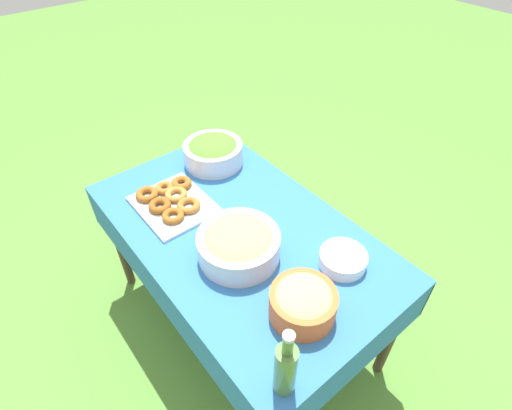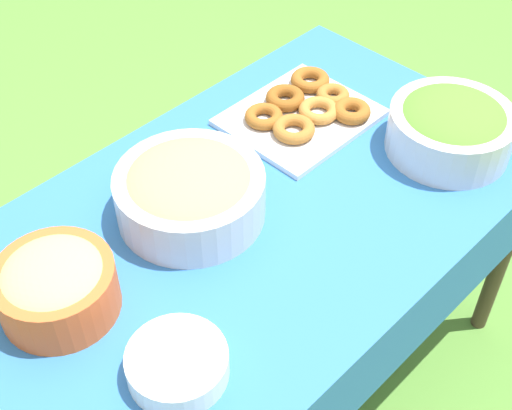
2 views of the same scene
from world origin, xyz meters
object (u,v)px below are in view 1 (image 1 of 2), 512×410
(pasta_bowl, at_px, (303,302))
(plate_stack, at_px, (343,259))
(donut_platter, at_px, (172,201))
(olive_oil_bottle, at_px, (285,368))
(salad_bowl, at_px, (213,152))
(bread_bowl, at_px, (239,244))

(pasta_bowl, relative_size, plate_stack, 1.26)
(donut_platter, bearing_deg, plate_stack, 25.15)
(plate_stack, bearing_deg, olive_oil_bottle, -66.93)
(salad_bowl, distance_m, pasta_bowl, 1.05)
(pasta_bowl, relative_size, olive_oil_bottle, 0.79)
(pasta_bowl, bearing_deg, salad_bowl, 163.93)
(salad_bowl, xyz_separation_m, donut_platter, (0.16, -0.36, -0.05))
(donut_platter, distance_m, olive_oil_bottle, 1.03)
(bread_bowl, bearing_deg, donut_platter, -172.89)
(bread_bowl, bearing_deg, salad_bowl, 154.45)
(olive_oil_bottle, bearing_deg, bread_bowl, 157.24)
(plate_stack, xyz_separation_m, bread_bowl, (-0.31, -0.31, 0.04))
(salad_bowl, relative_size, donut_platter, 0.81)
(salad_bowl, height_order, plate_stack, salad_bowl)
(plate_stack, relative_size, olive_oil_bottle, 0.63)
(pasta_bowl, distance_m, donut_platter, 0.85)
(salad_bowl, height_order, pasta_bowl, salad_bowl)
(plate_stack, bearing_deg, donut_platter, -154.85)
(pasta_bowl, distance_m, bread_bowl, 0.38)
(plate_stack, distance_m, bread_bowl, 0.44)
(donut_platter, bearing_deg, olive_oil_bottle, -9.45)
(salad_bowl, relative_size, bread_bowl, 0.91)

